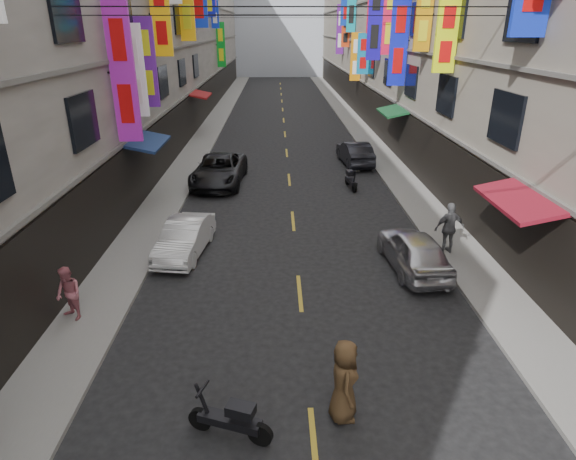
{
  "coord_description": "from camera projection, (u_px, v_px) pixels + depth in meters",
  "views": [
    {
      "loc": [
        -0.69,
        5.05,
        7.59
      ],
      "look_at": [
        -0.48,
        13.26,
        4.12
      ],
      "focal_mm": 30.0,
      "sensor_mm": 36.0,
      "label": 1
    }
  ],
  "objects": [
    {
      "name": "car_left_far",
      "position": [
        219.0,
        170.0,
        25.01
      ],
      "size": [
        2.78,
        5.44,
        1.47
      ],
      "primitive_type": "imported",
      "rotation": [
        0.0,
        0.0,
        -0.07
      ],
      "color": "black",
      "rests_on": "ground"
    },
    {
      "name": "car_right_far",
      "position": [
        355.0,
        153.0,
        28.63
      ],
      "size": [
        1.81,
        4.28,
        1.37
      ],
      "primitive_type": "imported",
      "rotation": [
        0.0,
        0.0,
        3.23
      ],
      "color": "#222229",
      "rests_on": "ground"
    },
    {
      "name": "pedestrian_lfar",
      "position": [
        69.0,
        294.0,
        13.07
      ],
      "size": [
        0.92,
        0.87,
        1.56
      ],
      "primitive_type": "imported",
      "rotation": [
        0.0,
        0.0,
        -0.64
      ],
      "color": "#BE6570",
      "rests_on": "sidewalk_left"
    },
    {
      "name": "street_awnings",
      "position": [
        263.0,
        141.0,
        21.07
      ],
      "size": [
        13.99,
        35.2,
        0.41
      ],
      "color": "#154F1C",
      "rests_on": "ground"
    },
    {
      "name": "lane_markings",
      "position": [
        286.0,
        143.0,
        34.23
      ],
      "size": [
        0.12,
        80.2,
        0.01
      ],
      "color": "gold",
      "rests_on": "ground"
    },
    {
      "name": "shop_signage",
      "position": [
        289.0,
        0.0,
        27.13
      ],
      "size": [
        14.0,
        55.0,
        11.43
      ],
      "color": "#0F25B9",
      "rests_on": "ground"
    },
    {
      "name": "car_left_mid",
      "position": [
        185.0,
        238.0,
        17.23
      ],
      "size": [
        1.81,
        3.94,
        1.25
      ],
      "primitive_type": "imported",
      "rotation": [
        0.0,
        0.0,
        -0.13
      ],
      "color": "white",
      "rests_on": "ground"
    },
    {
      "name": "sidewalk_left",
      "position": [
        207.0,
        134.0,
        36.84
      ],
      "size": [
        2.0,
        90.0,
        0.12
      ],
      "primitive_type": "cube",
      "color": "slate",
      "rests_on": "ground"
    },
    {
      "name": "pedestrian_rfar",
      "position": [
        449.0,
        228.0,
        16.97
      ],
      "size": [
        1.18,
        0.8,
        1.87
      ],
      "primitive_type": "imported",
      "rotation": [
        0.0,
        0.0,
        3.31
      ],
      "color": "slate",
      "rests_on": "sidewalk_right"
    },
    {
      "name": "scooter_far_right",
      "position": [
        351.0,
        180.0,
        24.4
      ],
      "size": [
        0.56,
        1.8,
        1.14
      ],
      "rotation": [
        0.0,
        0.0,
        3.27
      ],
      "color": "black",
      "rests_on": "ground"
    },
    {
      "name": "car_right_mid",
      "position": [
        414.0,
        250.0,
        16.13
      ],
      "size": [
        1.94,
        4.14,
        1.37
      ],
      "primitive_type": "imported",
      "rotation": [
        0.0,
        0.0,
        3.22
      ],
      "color": "silver",
      "rests_on": "ground"
    },
    {
      "name": "sidewalk_right",
      "position": [
        363.0,
        133.0,
        37.11
      ],
      "size": [
        2.0,
        90.0,
        0.12
      ],
      "primitive_type": "cube",
      "color": "slate",
      "rests_on": "ground"
    },
    {
      "name": "pedestrian_crossing",
      "position": [
        344.0,
        381.0,
        9.81
      ],
      "size": [
        0.63,
        0.92,
        1.86
      ],
      "primitive_type": "imported",
      "rotation": [
        0.0,
        0.0,
        1.58
      ],
      "color": "#513920",
      "rests_on": "ground"
    },
    {
      "name": "haze_block",
      "position": [
        279.0,
        5.0,
        78.77
      ],
      "size": [
        18.0,
        8.0,
        22.0
      ],
      "primitive_type": "cube",
      "color": "#B4BBC9",
      "rests_on": "ground"
    },
    {
      "name": "scooter_crossing",
      "position": [
        231.0,
        419.0,
        9.49
      ],
      "size": [
        1.74,
        0.78,
        1.14
      ],
      "rotation": [
        0.0,
        0.0,
        1.23
      ],
      "color": "black",
      "rests_on": "ground"
    }
  ]
}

